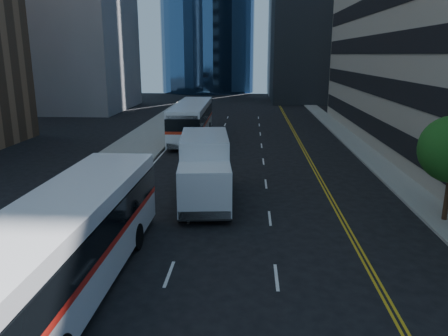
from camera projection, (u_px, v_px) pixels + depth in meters
name	position (u px, v px, depth m)	size (l,w,h in m)	color
ground	(264.00, 307.00, 14.19)	(160.00, 160.00, 0.00)	black
sidewalk_west	(138.00, 146.00, 38.93)	(5.00, 90.00, 0.15)	gray
sidewalk_east	(360.00, 148.00, 37.79)	(2.00, 90.00, 0.15)	gray
bus_front	(68.00, 242.00, 14.65)	(3.03, 13.30, 3.43)	silver
bus_rear	(192.00, 120.00, 42.06)	(3.10, 13.36, 3.44)	white
box_truck	(205.00, 168.00, 23.94)	(3.33, 7.76, 3.61)	silver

